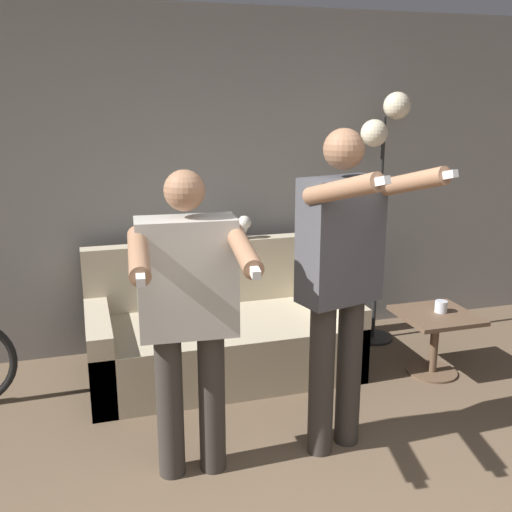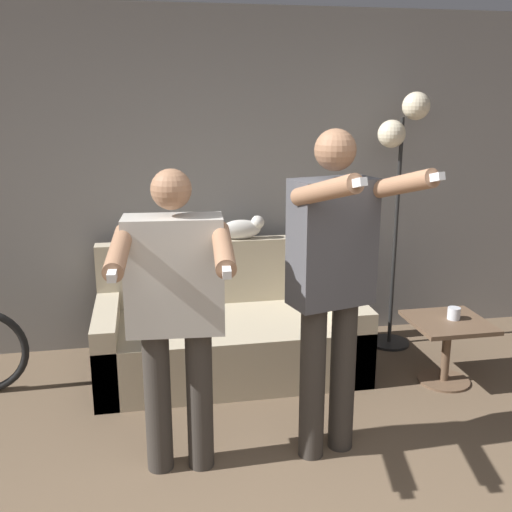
# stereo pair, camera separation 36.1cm
# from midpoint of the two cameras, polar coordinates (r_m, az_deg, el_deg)

# --- Properties ---
(wall_back) EXTENTS (10.00, 0.05, 2.60)m
(wall_back) POSITION_cam_midpoint_polar(r_m,az_deg,el_deg) (4.70, -7.18, 6.93)
(wall_back) COLOR gray
(wall_back) RESTS_ON ground_plane
(couch) EXTENTS (1.87, 0.94, 0.90)m
(couch) POSITION_cam_midpoint_polar(r_m,az_deg,el_deg) (4.39, -5.77, -7.53)
(couch) COLOR beige
(couch) RESTS_ON ground_plane
(person_left) EXTENTS (0.59, 0.70, 1.62)m
(person_left) POSITION_cam_midpoint_polar(r_m,az_deg,el_deg) (3.01, -9.90, -4.85)
(person_left) COLOR #38332D
(person_left) RESTS_ON ground_plane
(person_right) EXTENTS (0.61, 0.74, 1.80)m
(person_right) POSITION_cam_midpoint_polar(r_m,az_deg,el_deg) (3.17, 4.93, -1.63)
(person_right) COLOR #38332D
(person_right) RESTS_ON ground_plane
(cat) EXTENTS (0.43, 0.12, 0.18)m
(cat) POSITION_cam_midpoint_polar(r_m,az_deg,el_deg) (4.54, -4.81, 2.56)
(cat) COLOR silver
(cat) RESTS_ON couch
(floor_lamp) EXTENTS (0.39, 0.32, 1.98)m
(floor_lamp) POSITION_cam_midpoint_polar(r_m,az_deg,el_deg) (4.71, 9.91, 9.76)
(floor_lamp) COLOR black
(floor_lamp) RESTS_ON ground_plane
(side_table) EXTENTS (0.51, 0.51, 0.46)m
(side_table) POSITION_cam_midpoint_polar(r_m,az_deg,el_deg) (4.43, 14.49, -6.86)
(side_table) COLOR brown
(side_table) RESTS_ON ground_plane
(cup) EXTENTS (0.09, 0.09, 0.08)m
(cup) POSITION_cam_midpoint_polar(r_m,az_deg,el_deg) (4.41, 15.00, -4.71)
(cup) COLOR silver
(cup) RESTS_ON side_table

